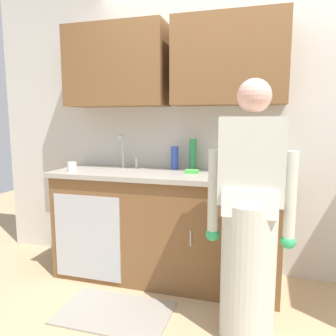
{
  "coord_description": "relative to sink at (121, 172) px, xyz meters",
  "views": [
    {
      "loc": [
        0.24,
        -1.95,
        1.38
      ],
      "look_at": [
        -0.49,
        0.55,
        1.0
      ],
      "focal_mm": 35.22,
      "sensor_mm": 36.0,
      "label": 1
    }
  ],
  "objects": [
    {
      "name": "cup_by_sink",
      "position": [
        -0.37,
        -0.19,
        0.05
      ],
      "size": [
        0.08,
        0.08,
        0.08
      ],
      "primitive_type": "cylinder",
      "color": "white",
      "rests_on": "countertop"
    },
    {
      "name": "bottle_water_tall",
      "position": [
        1.23,
        0.14,
        0.13
      ],
      "size": [
        0.06,
        0.06,
        0.23
      ],
      "primitive_type": "cylinder",
      "color": "silver",
      "rests_on": "countertop"
    },
    {
      "name": "kitchen_wall_with_uppers",
      "position": [
        0.83,
        0.29,
        0.55
      ],
      "size": [
        4.8,
        0.44,
        2.7
      ],
      "color": "beige",
      "rests_on": "ground"
    },
    {
      "name": "sponge",
      "position": [
        0.64,
        0.0,
        0.03
      ],
      "size": [
        0.11,
        0.07,
        0.03
      ],
      "primitive_type": "cube",
      "color": "#4CBF4C",
      "rests_on": "countertop"
    },
    {
      "name": "sink",
      "position": [
        0.0,
        0.0,
        0.0
      ],
      "size": [
        0.5,
        0.36,
        0.35
      ],
      "color": "#B7BABF",
      "rests_on": "counter_cabinet"
    },
    {
      "name": "floor_mat",
      "position": [
        0.23,
        -0.66,
        -0.92
      ],
      "size": [
        0.8,
        0.5,
        0.01
      ],
      "primitive_type": "cube",
      "color": "gray",
      "rests_on": "ground"
    },
    {
      "name": "bottle_dish_liquid",
      "position": [
        0.44,
        0.19,
        0.12
      ],
      "size": [
        0.07,
        0.07,
        0.21
      ],
      "primitive_type": "cylinder",
      "color": "#334CB2",
      "rests_on": "countertop"
    },
    {
      "name": "knife_on_counter",
      "position": [
        1.33,
        -0.13,
        0.02
      ],
      "size": [
        0.24,
        0.07,
        0.01
      ],
      "primitive_type": "cube",
      "rotation": [
        0.0,
        0.0,
        0.2
      ],
      "color": "silver",
      "rests_on": "countertop"
    },
    {
      "name": "counter_cabinet",
      "position": [
        0.42,
        -0.01,
        -0.48
      ],
      "size": [
        1.9,
        0.62,
        0.9
      ],
      "color": "brown",
      "rests_on": "ground"
    },
    {
      "name": "bottle_soap",
      "position": [
        0.61,
        0.2,
        0.15
      ],
      "size": [
        0.07,
        0.07,
        0.27
      ],
      "primitive_type": "cylinder",
      "color": "#2D8C4C",
      "rests_on": "countertop"
    },
    {
      "name": "countertop",
      "position": [
        0.42,
        -0.01,
        -0.01
      ],
      "size": [
        1.96,
        0.66,
        0.04
      ],
      "primitive_type": "cube",
      "color": "#A8A093",
      "rests_on": "counter_cabinet"
    },
    {
      "name": "bottle_water_short",
      "position": [
        0.98,
        0.19,
        0.14
      ],
      "size": [
        0.07,
        0.07,
        0.25
      ],
      "primitive_type": "cylinder",
      "color": "#D8D14C",
      "rests_on": "countertop"
    },
    {
      "name": "person_at_sink",
      "position": [
        1.15,
        -0.64,
        -0.23
      ],
      "size": [
        0.55,
        0.34,
        1.62
      ],
      "color": "white",
      "rests_on": "ground"
    }
  ]
}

